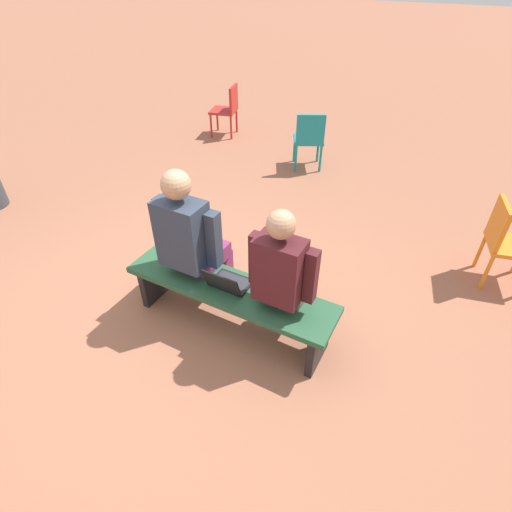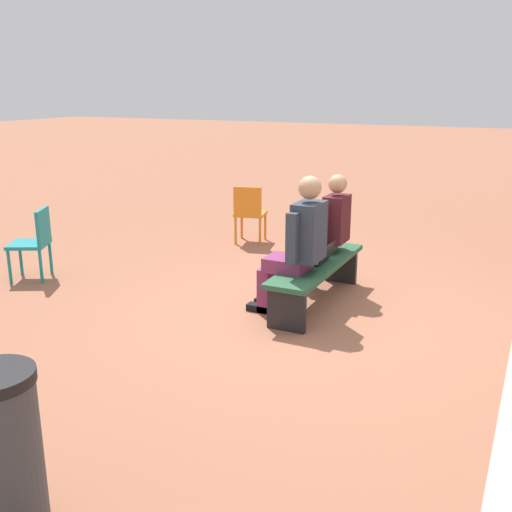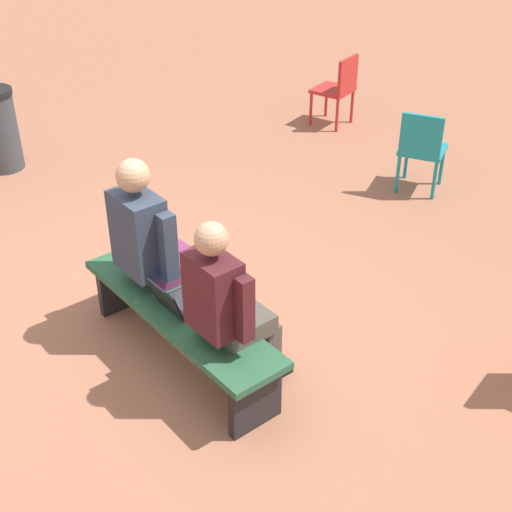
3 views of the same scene
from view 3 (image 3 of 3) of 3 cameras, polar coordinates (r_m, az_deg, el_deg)
ground_plane at (r=5.24m, az=-8.98°, el=-6.69°), size 60.00×60.00×0.00m
bench at (r=4.83m, az=-6.09°, el=-5.00°), size 1.80×0.44×0.45m
person_student at (r=4.34m, az=-2.27°, el=-3.88°), size 0.52×0.65×1.31m
person_adult at (r=4.91m, az=-8.13°, el=0.99°), size 0.58×0.73×1.40m
laptop at (r=4.73m, az=-6.32°, el=-3.65°), size 0.32×0.29×0.21m
plastic_chair_far_left at (r=8.66m, az=6.63°, el=13.34°), size 0.52×0.52×0.84m
plastic_chair_far_right at (r=7.15m, az=13.12°, el=8.51°), size 0.57×0.57×0.84m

